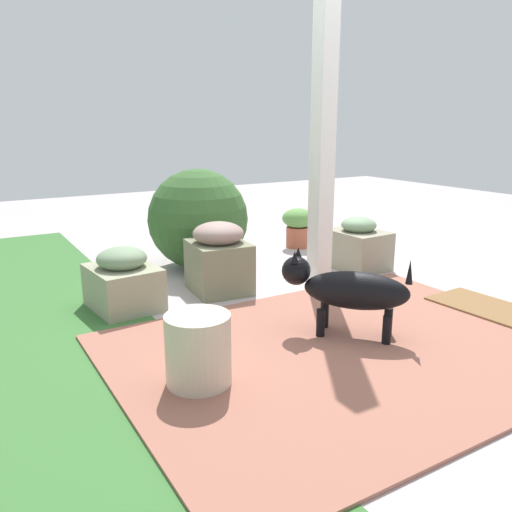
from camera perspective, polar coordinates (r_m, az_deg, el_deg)
ground_plane at (r=3.50m, az=6.00°, el=-5.11°), size 12.00×12.00×0.00m
brick_path at (r=2.83m, az=10.04°, el=-10.02°), size 1.80×2.40×0.02m
porch_pillar at (r=3.69m, az=7.47°, el=15.85°), size 0.13×0.13×2.53m
stone_planter_nearest at (r=4.32m, az=11.11°, el=1.12°), size 0.48×0.38×0.43m
stone_planter_mid at (r=3.65m, az=-4.12°, el=-0.27°), size 0.47×0.42×0.50m
stone_planter_far at (r=3.44m, az=-14.37°, el=-2.70°), size 0.50×0.43×0.40m
round_shrub at (r=4.25m, az=-6.38°, el=4.07°), size 0.81×0.81×0.81m
terracotta_pot_broad at (r=4.97m, az=4.65°, el=3.41°), size 0.31×0.31×0.37m
dog at (r=2.90m, az=9.94°, el=-3.57°), size 0.61×0.57×0.49m
ceramic_urn at (r=2.39m, az=-6.35°, el=-10.33°), size 0.30×0.30×0.34m
doormat at (r=3.64m, az=24.24°, el=-5.34°), size 0.73×0.43×0.03m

